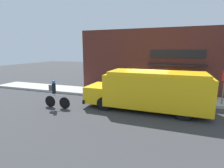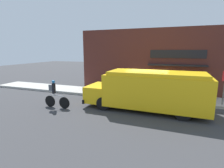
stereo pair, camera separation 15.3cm
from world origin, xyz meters
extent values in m
plane|color=#38383A|center=(0.00, 0.00, 0.00)|extent=(70.00, 70.00, 0.00)
cube|color=#ADAAA3|center=(0.00, 1.10, 0.09)|extent=(28.00, 2.20, 0.17)
cube|color=#4C231E|center=(0.00, 2.38, 2.53)|extent=(12.07, 0.18, 5.06)
cube|color=black|center=(1.69, 2.27, 3.14)|extent=(3.85, 0.05, 0.60)
cube|color=black|center=(1.69, 2.02, 2.35)|extent=(4.04, 0.55, 0.10)
cube|color=yellow|center=(0.67, -1.56, 1.17)|extent=(5.66, 2.34, 1.79)
cube|color=yellow|center=(-2.79, -1.51, 0.77)|extent=(1.31, 2.10, 0.98)
cube|color=yellow|center=(0.67, -1.56, 2.16)|extent=(5.21, 2.16, 0.18)
cube|color=black|center=(-3.40, -1.50, 0.37)|extent=(0.15, 2.22, 0.24)
cube|color=red|center=(-0.86, -0.16, 1.26)|extent=(0.03, 0.44, 0.44)
cylinder|color=black|center=(-2.11, -0.55, 0.39)|extent=(0.79, 0.27, 0.78)
cylinder|color=black|center=(-2.13, -2.50, 0.39)|extent=(0.79, 0.27, 0.78)
cylinder|color=black|center=(2.18, -0.61, 0.39)|extent=(0.79, 0.27, 0.78)
cylinder|color=black|center=(2.15, -2.55, 0.39)|extent=(0.79, 0.27, 0.78)
cylinder|color=black|center=(-4.40, -3.06, 0.35)|extent=(0.70, 0.05, 0.70)
cylinder|color=black|center=(-5.42, -3.08, 0.35)|extent=(0.70, 0.05, 0.70)
cylinder|color=#999EA3|center=(-4.91, -3.07, 0.75)|extent=(0.97, 0.05, 0.04)
cylinder|color=#999EA3|center=(-5.09, -3.07, 0.81)|extent=(0.04, 0.04, 0.12)
cube|color=black|center=(-5.09, -3.07, 1.18)|extent=(0.12, 0.20, 0.61)
sphere|color=#2375B7|center=(-5.09, -3.07, 1.58)|extent=(0.19, 0.19, 0.19)
cube|color=#565B60|center=(-5.28, -3.07, 1.21)|extent=(0.26, 0.14, 0.36)
cylinder|color=slate|center=(4.46, 0.48, 1.23)|extent=(0.07, 0.07, 2.12)
cylinder|color=#2D5138|center=(2.24, 1.64, 0.63)|extent=(0.55, 0.55, 0.92)
cylinder|color=black|center=(2.24, 1.64, 1.11)|extent=(0.56, 0.56, 0.04)
camera|label=1|loc=(1.54, -11.46, 3.42)|focal=28.00mm
camera|label=2|loc=(1.68, -11.40, 3.42)|focal=28.00mm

